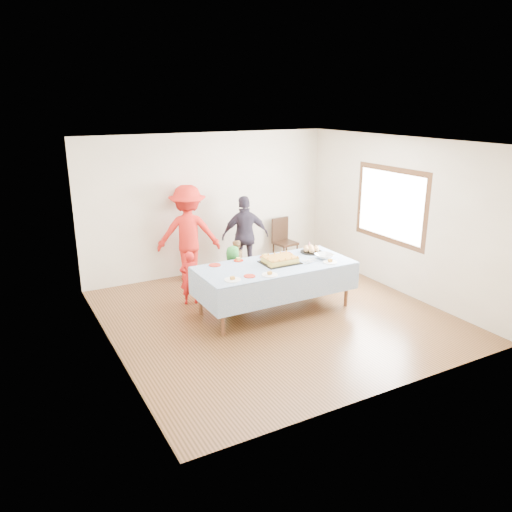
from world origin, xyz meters
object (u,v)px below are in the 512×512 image
(birthday_cake, at_px, (280,260))
(dining_chair, at_px, (283,238))
(adult_left, at_px, (188,234))
(party_table, at_px, (275,268))

(birthday_cake, relative_size, dining_chair, 0.62)
(birthday_cake, bearing_deg, dining_chair, 57.19)
(birthday_cake, xyz_separation_m, dining_chair, (1.31, 2.03, -0.30))
(adult_left, bearing_deg, dining_chair, -158.11)
(birthday_cake, distance_m, adult_left, 2.14)
(party_table, distance_m, birthday_cake, 0.15)
(party_table, distance_m, adult_left, 2.14)
(birthday_cake, distance_m, dining_chair, 2.44)
(party_table, relative_size, birthday_cake, 4.26)
(party_table, distance_m, dining_chair, 2.51)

